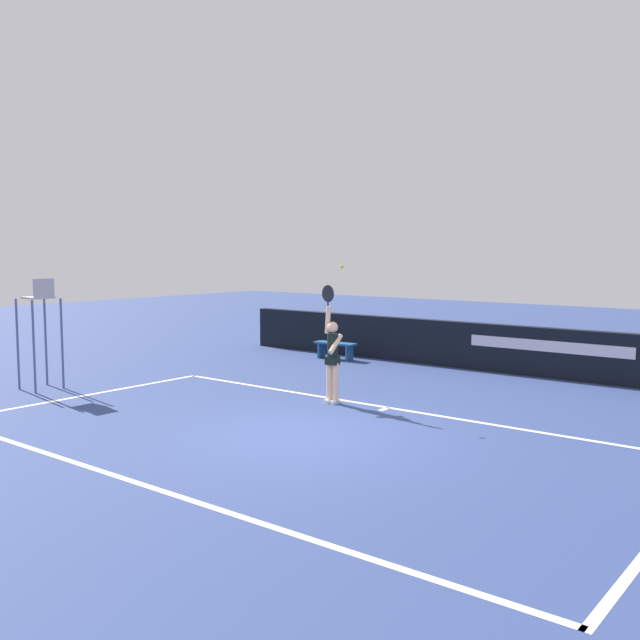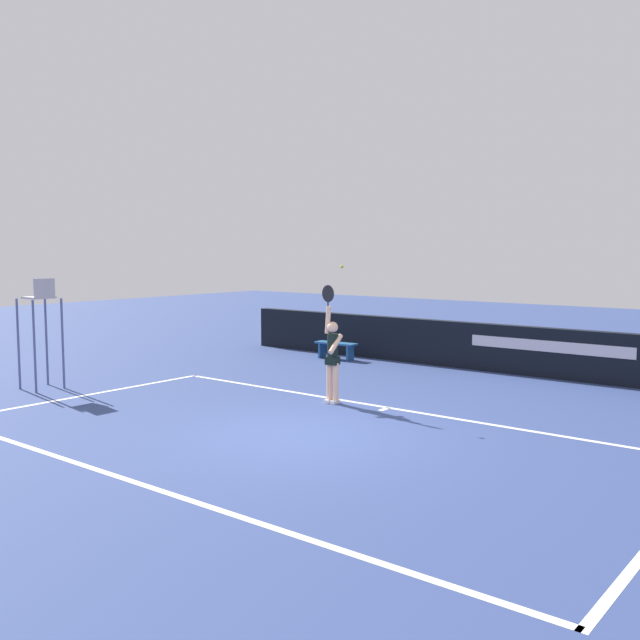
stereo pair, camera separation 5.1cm
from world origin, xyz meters
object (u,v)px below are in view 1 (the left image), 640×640
at_px(tennis_ball, 342,267).
at_px(umpire_chair, 40,320).
at_px(courtside_bench_near, 335,347).
at_px(tennis_player, 332,355).

bearing_deg(tennis_ball, umpire_chair, -155.34).
distance_m(umpire_chair, courtside_bench_near, 7.91).
height_order(tennis_player, tennis_ball, tennis_ball).
xyz_separation_m(tennis_player, umpire_chair, (-5.84, -2.83, 0.56)).
bearing_deg(tennis_player, tennis_ball, -6.91).
relative_size(tennis_player, tennis_ball, 35.64).
height_order(tennis_ball, courtside_bench_near, tennis_ball).
relative_size(umpire_chair, courtside_bench_near, 1.93).
bearing_deg(tennis_player, umpire_chair, -154.16).
bearing_deg(courtside_bench_near, tennis_ball, -51.62).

